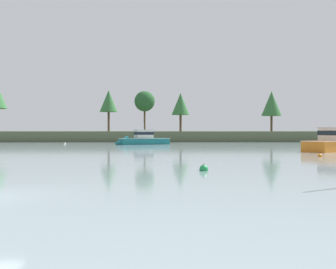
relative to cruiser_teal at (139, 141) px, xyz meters
name	(u,v)px	position (x,y,z in m)	size (l,w,h in m)	color
far_shore_bank	(135,135)	(-2.74, 37.37, 0.52)	(244.25, 48.18, 2.11)	#4C563D
cruiser_teal	(139,141)	(0.00, 0.00, 0.00)	(9.41, 5.65, 4.53)	#196B70
mooring_buoy_green	(204,169)	(5.71, -45.26, -0.44)	(0.49, 0.49, 0.54)	#1E8C47
mooring_buoy_orange	(320,156)	(16.95, -32.85, -0.46)	(0.37, 0.37, 0.42)	orange
mooring_buoy_white	(65,144)	(-12.47, 2.19, -0.47)	(0.33, 0.33, 0.38)	white
shore_tree_right	(145,101)	(0.06, 24.99, 8.19)	(4.52, 4.52, 8.92)	brown
shore_tree_inland_c	(181,104)	(8.47, 33.46, 8.15)	(4.34, 4.34, 9.29)	brown
shore_tree_inland_b	(272,104)	(31.31, 36.05, 8.44)	(4.99, 4.99, 9.96)	brown
shore_tree_left	(109,101)	(-8.75, 32.31, 8.73)	(4.24, 4.24, 9.82)	brown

